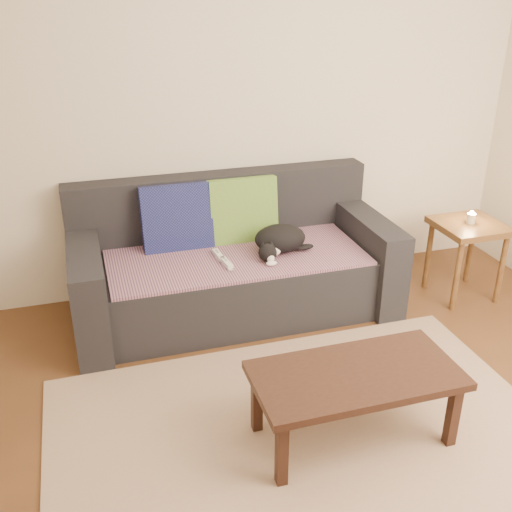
# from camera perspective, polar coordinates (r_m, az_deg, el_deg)

# --- Properties ---
(ground) EXTENTS (4.50, 4.50, 0.00)m
(ground) POSITION_cam_1_polar(r_m,az_deg,el_deg) (2.99, 6.17, -19.33)
(ground) COLOR brown
(ground) RESTS_ON ground
(back_wall) EXTENTS (4.50, 0.04, 2.60)m
(back_wall) POSITION_cam_1_polar(r_m,az_deg,el_deg) (4.12, -4.04, 13.99)
(back_wall) COLOR beige
(back_wall) RESTS_ON ground
(sofa) EXTENTS (2.10, 0.94, 0.87)m
(sofa) POSITION_cam_1_polar(r_m,az_deg,el_deg) (4.04, -2.22, -1.06)
(sofa) COLOR #232328
(sofa) RESTS_ON ground
(throw_blanket) EXTENTS (1.66, 0.74, 0.02)m
(throw_blanket) POSITION_cam_1_polar(r_m,az_deg,el_deg) (3.91, -1.90, -0.03)
(throw_blanket) COLOR #462A4E
(throw_blanket) RESTS_ON sofa
(cushion_navy) EXTENTS (0.47, 0.20, 0.48)m
(cushion_navy) POSITION_cam_1_polar(r_m,az_deg,el_deg) (4.00, -7.55, 3.48)
(cushion_navy) COLOR #0F1642
(cushion_navy) RESTS_ON throw_blanket
(cushion_green) EXTENTS (0.47, 0.19, 0.48)m
(cushion_green) POSITION_cam_1_polar(r_m,az_deg,el_deg) (4.09, -1.27, 4.19)
(cushion_green) COLOR #0E5C40
(cushion_green) RESTS_ON throw_blanket
(cat) EXTENTS (0.42, 0.37, 0.18)m
(cat) POSITION_cam_1_polar(r_m,az_deg,el_deg) (3.91, 2.23, 1.54)
(cat) COLOR black
(cat) RESTS_ON throw_blanket
(wii_remote_a) EXTENTS (0.05, 0.15, 0.03)m
(wii_remote_a) POSITION_cam_1_polar(r_m,az_deg,el_deg) (3.87, -3.61, 0.09)
(wii_remote_a) COLOR white
(wii_remote_a) RESTS_ON throw_blanket
(wii_remote_b) EXTENTS (0.05, 0.15, 0.03)m
(wii_remote_b) POSITION_cam_1_polar(r_m,az_deg,el_deg) (3.76, -2.82, -0.68)
(wii_remote_b) COLOR white
(wii_remote_b) RESTS_ON throw_blanket
(side_table) EXTENTS (0.44, 0.44, 0.55)m
(side_table) POSITION_cam_1_polar(r_m,az_deg,el_deg) (4.40, 19.55, 1.79)
(side_table) COLOR brown
(side_table) RESTS_ON ground
(candle) EXTENTS (0.06, 0.06, 0.09)m
(candle) POSITION_cam_1_polar(r_m,az_deg,el_deg) (4.35, 19.80, 3.42)
(candle) COLOR beige
(candle) RESTS_ON side_table
(rug) EXTENTS (2.50, 1.80, 0.01)m
(rug) POSITION_cam_1_polar(r_m,az_deg,el_deg) (3.08, 5.05, -17.42)
(rug) COLOR #9E886C
(rug) RESTS_ON ground
(coffee_table) EXTENTS (0.98, 0.49, 0.39)m
(coffee_table) POSITION_cam_1_polar(r_m,az_deg,el_deg) (2.94, 9.46, -11.62)
(coffee_table) COLOR black
(coffee_table) RESTS_ON rug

